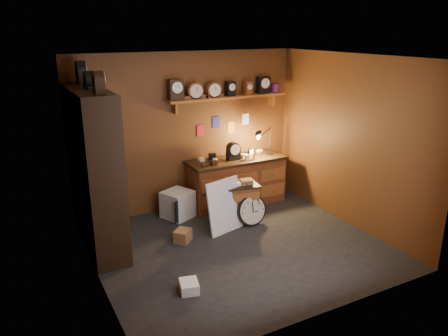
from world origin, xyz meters
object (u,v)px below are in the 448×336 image
shelving_unit (92,165)px  workbench (237,179)px  big_round_clock (252,210)px  low_cabinet (239,200)px

shelving_unit → workbench: shelving_unit is taller
shelving_unit → workbench: bearing=10.8°
workbench → big_round_clock: bearing=-104.5°
shelving_unit → big_round_clock: (2.35, -0.42, -1.00)m
shelving_unit → low_cabinet: size_ratio=3.50×
low_cabinet → big_round_clock: 0.28m
low_cabinet → big_round_clock: bearing=-60.4°
shelving_unit → big_round_clock: bearing=-10.1°
workbench → low_cabinet: 0.75m
workbench → low_cabinet: workbench is taller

